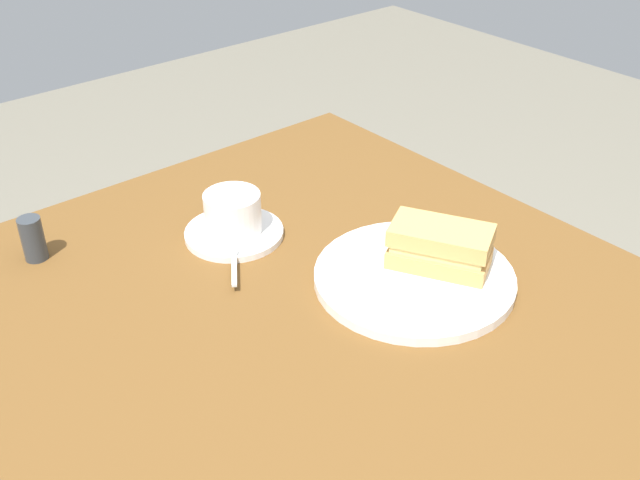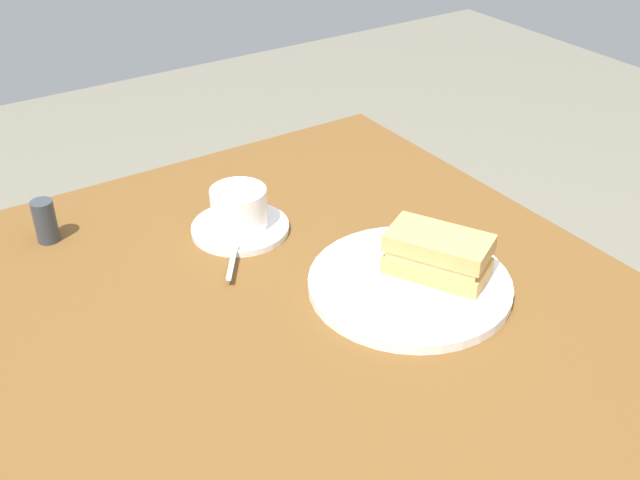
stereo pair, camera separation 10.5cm
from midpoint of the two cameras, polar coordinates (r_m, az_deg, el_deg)
The scene contains 7 objects.
dining_table at distance 0.94m, azimuth 7.37°, elevation -15.98°, with size 1.29×0.89×0.73m.
sandwich_plate at distance 1.02m, azimuth 9.69°, elevation -3.37°, with size 0.27×0.27×0.01m, color white.
sandwich_front at distance 1.02m, azimuth 11.79°, elevation -1.14°, with size 0.15×0.13×0.06m.
coffee_saucer at distance 1.13m, azimuth -3.37°, elevation 0.82°, with size 0.15×0.15×0.01m, color white.
coffee_cup at distance 1.11m, azimuth -3.41°, elevation 2.48°, with size 0.10×0.09×0.06m.
spoon at distance 1.06m, azimuth -3.66°, elevation -1.01°, with size 0.09×0.07×0.01m.
salt_shaker at distance 1.14m, azimuth -17.51°, elevation 1.28°, with size 0.03×0.03×0.06m, color #33383D.
Camera 2 is at (-0.48, 0.39, 1.33)m, focal length 42.60 mm.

